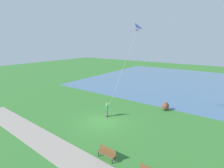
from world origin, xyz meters
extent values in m
plane|color=#33702D|center=(0.00, 0.00, 0.00)|extent=(120.00, 120.00, 0.00)
cube|color=#476B8E|center=(-25.87, 4.00, 0.00)|extent=(36.00, 44.00, 0.01)
cube|color=gray|center=(6.24, 2.00, 0.01)|extent=(3.44, 32.06, 0.02)
cube|color=#232328|center=(-1.37, -0.44, 0.03)|extent=(0.19, 0.26, 0.06)
cylinder|color=slate|center=(-1.37, -0.45, 0.45)|extent=(0.14, 0.14, 0.82)
cube|color=#232328|center=(-1.15, -0.34, 0.03)|extent=(0.19, 0.26, 0.06)
cylinder|color=slate|center=(-1.14, -0.36, 0.45)|extent=(0.14, 0.14, 0.82)
cube|color=#38894C|center=(-1.25, -0.41, 1.16)|extent=(0.45, 0.36, 0.60)
sphere|color=#DBB28E|center=(-1.25, -0.41, 1.62)|extent=(0.22, 0.22, 0.22)
ellipsoid|color=olive|center=(-1.25, -0.42, 1.66)|extent=(0.29, 0.29, 0.13)
cylinder|color=#38894C|center=(-1.42, -0.24, 1.61)|extent=(0.15, 0.56, 0.43)
cylinder|color=#38894C|center=(-1.26, -0.17, 1.61)|extent=(0.49, 0.42, 0.43)
sphere|color=#DBB28E|center=(-1.40, -0.06, 1.74)|extent=(0.10, 0.10, 0.10)
pyramid|color=blue|center=(-2.46, 2.31, 10.17)|extent=(1.44, 0.72, 0.58)
cone|color=#E02D9E|center=(-2.49, 2.58, 9.80)|extent=(0.22, 0.22, 0.22)
cylinder|color=black|center=(-2.49, 2.58, 9.91)|extent=(1.31, 0.17, 0.02)
cylinder|color=silver|center=(-1.94, 1.26, 5.74)|extent=(1.10, 2.65, 8.01)
cube|color=brown|center=(4.71, 4.05, 0.45)|extent=(0.49, 1.51, 0.05)
cube|color=brown|center=(4.52, 4.06, 0.68)|extent=(0.09, 1.50, 0.40)
cube|color=#2D2D33|center=(4.89, 4.72, 0.23)|extent=(0.06, 0.06, 0.45)
cube|color=#2D2D33|center=(4.57, 4.73, 0.23)|extent=(0.06, 0.06, 0.45)
cube|color=#2D2D33|center=(4.84, 3.38, 0.23)|extent=(0.06, 0.06, 0.45)
cube|color=#2D2D33|center=(4.52, 3.39, 0.23)|extent=(0.06, 0.06, 0.45)
ellipsoid|color=brown|center=(-7.26, 4.65, 0.54)|extent=(1.02, 0.86, 1.09)
camera|label=1|loc=(13.41, 10.74, 8.61)|focal=26.75mm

